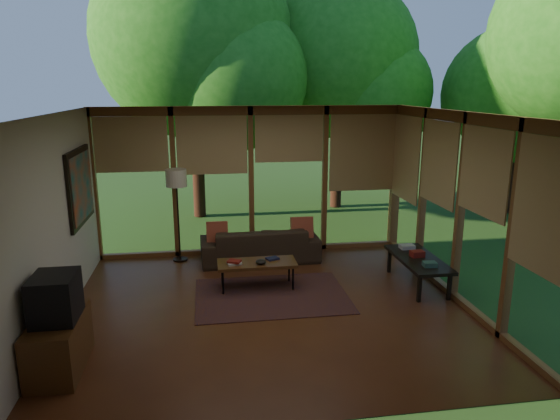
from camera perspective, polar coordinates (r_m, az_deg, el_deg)
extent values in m
plane|color=brown|center=(7.15, -1.25, -11.16)|extent=(5.50, 5.50, 0.00)
plane|color=white|center=(6.48, -1.38, 10.98)|extent=(5.50, 5.50, 0.00)
cube|color=silver|center=(6.92, -24.55, -1.44)|extent=(0.04, 5.00, 2.70)
cube|color=silver|center=(4.35, 2.93, -8.91)|extent=(5.50, 0.04, 2.70)
cube|color=brown|center=(9.12, -3.31, 3.29)|extent=(5.50, 0.12, 2.70)
cube|color=brown|center=(7.54, 19.91, 0.19)|extent=(0.12, 5.00, 2.70)
plane|color=#28521E|center=(17.17, 22.50, 2.70)|extent=(40.00, 40.00, 0.00)
cylinder|color=#341B13|center=(11.85, -9.60, 11.75)|extent=(0.28, 0.28, 5.23)
sphere|color=#1A6016|center=(11.88, -9.90, 18.75)|extent=(4.44, 4.44, 4.44)
cylinder|color=#341B13|center=(12.77, 6.54, 10.89)|extent=(0.28, 0.28, 4.73)
sphere|color=#1A6016|center=(12.77, 6.71, 16.79)|extent=(3.84, 3.84, 3.84)
cylinder|color=#341B13|center=(13.21, 24.44, 7.47)|extent=(0.28, 0.28, 3.64)
sphere|color=#1A6016|center=(13.16, 24.89, 11.84)|extent=(3.18, 3.18, 3.18)
cube|color=brown|center=(7.53, -0.98, -9.75)|extent=(2.24, 1.59, 0.01)
imported|color=#34261A|center=(8.90, -2.31, -3.92)|extent=(2.10, 0.88, 0.61)
cube|color=maroon|center=(8.73, -7.20, -2.58)|extent=(0.37, 0.20, 0.39)
cube|color=maroon|center=(8.88, 2.52, -2.12)|extent=(0.39, 0.21, 0.41)
cube|color=#B5ADA4|center=(7.59, -5.25, -6.08)|extent=(0.23, 0.19, 0.03)
cube|color=maroon|center=(7.58, -5.26, -5.87)|extent=(0.23, 0.21, 0.03)
cube|color=#161732|center=(7.77, -0.87, -5.56)|extent=(0.22, 0.20, 0.03)
ellipsoid|color=black|center=(7.57, -2.20, -5.93)|extent=(0.16, 0.16, 0.07)
cube|color=#5B3518|center=(6.13, -23.96, -13.85)|extent=(0.50, 1.00, 0.60)
cube|color=black|center=(5.90, -24.30, -9.10)|extent=(0.45, 0.55, 0.50)
cube|color=#32584A|center=(7.70, 16.74, -5.96)|extent=(0.21, 0.16, 0.07)
cube|color=maroon|center=(8.08, 15.41, -4.84)|extent=(0.21, 0.16, 0.09)
cube|color=#B5ADA4|center=(8.43, 14.31, -4.08)|extent=(0.23, 0.17, 0.06)
cylinder|color=black|center=(9.17, -11.32, -5.55)|extent=(0.26, 0.26, 0.03)
cylinder|color=black|center=(8.94, -11.56, -0.86)|extent=(0.03, 0.03, 1.52)
cylinder|color=beige|center=(8.79, -11.78, 3.61)|extent=(0.36, 0.36, 0.30)
cube|color=#5B3518|center=(7.68, -2.65, -6.12)|extent=(1.20, 0.50, 0.05)
cylinder|color=black|center=(7.56, -6.53, -8.27)|extent=(0.03, 0.03, 0.38)
cylinder|color=black|center=(7.66, 1.49, -7.87)|extent=(0.03, 0.03, 0.38)
cylinder|color=black|center=(7.89, -6.63, -7.29)|extent=(0.03, 0.03, 0.38)
cylinder|color=black|center=(7.99, 1.04, -6.92)|extent=(0.03, 0.03, 0.38)
cube|color=black|center=(8.06, 15.52, -5.43)|extent=(0.60, 1.40, 0.05)
cube|color=black|center=(7.54, 15.63, -8.68)|extent=(0.05, 0.05, 0.40)
cube|color=black|center=(7.73, 18.78, -8.34)|extent=(0.05, 0.05, 0.40)
cube|color=black|center=(8.57, 12.39, -5.70)|extent=(0.05, 0.05, 0.40)
cube|color=black|center=(8.74, 15.22, -5.48)|extent=(0.05, 0.05, 0.40)
cube|color=black|center=(8.19, -21.91, 2.49)|extent=(0.05, 1.35, 1.15)
cube|color=#17606B|center=(8.18, -21.70, 2.50)|extent=(0.02, 1.20, 1.00)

